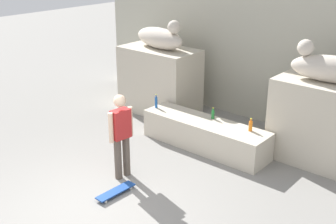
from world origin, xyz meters
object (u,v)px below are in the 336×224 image
Objects in this scene: skateboard at (116,191)px; bottle_orange at (251,126)px; bottle_green at (213,114)px; skater at (121,133)px; statue_reclining_left at (160,37)px; statue_reclining_right at (331,68)px; bottle_blue at (156,102)px.

bottle_orange reaches higher than skateboard.
skater is at bearing -102.21° from bottle_green.
statue_reclining_left and statue_reclining_right have the same top height.
bottle_green is at bearing 177.49° from bottle_orange.
skateboard is 3.06m from bottle_orange.
skater is 2.34m from bottle_green.
skater is at bearing -123.09° from bottle_orange.
skateboard is at bearing -63.06° from bottle_blue.
skater is at bearing -65.48° from bottle_blue.
bottle_blue is 1.17× the size of bottle_orange.
bottle_orange is (-1.17, -0.83, -1.26)m from statue_reclining_right.
statue_reclining_right is 2.08× the size of skateboard.
bottle_green is 0.97m from bottle_orange.
statue_reclining_left is at bearing 165.38° from bottle_orange.
skateboard is at bearing -111.24° from bottle_orange.
statue_reclining_right is 2.60m from bottle_green.
skateboard is at bearing -51.62° from statue_reclining_left.
bottle_orange is at bearing -19.56° from skateboard.
statue_reclining_right is 4.67m from skateboard.
statue_reclining_left is 3.68m from skater.
statue_reclining_left reaches higher than skater.
bottle_orange is at bearing 25.11° from statue_reclining_right.
statue_reclining_left is 6.01× the size of bottle_orange.
skater is 1.08m from skateboard.
skater is at bearing 36.60° from skateboard.
statue_reclining_left is 3.52m from bottle_orange.
bottle_blue is at bearing -44.80° from statue_reclining_left.
bottle_orange is at bearing 6.22° from bottle_blue.
bottle_green is at bearing -11.38° from statue_reclining_left.
bottle_blue reaches higher than bottle_green.
statue_reclining_right is 4.18m from skater.
bottle_blue is (-0.90, 1.98, -0.16)m from skater.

